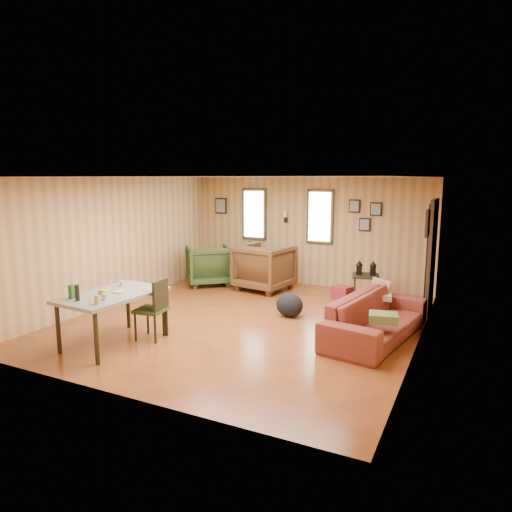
% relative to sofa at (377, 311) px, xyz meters
% --- Properties ---
extents(room, '(5.54, 6.04, 2.44)m').
position_rel_sofa_xyz_m(room, '(-1.99, 0.19, 0.77)').
color(room, brown).
rests_on(room, ground).
extents(sofa, '(1.01, 2.30, 0.87)m').
position_rel_sofa_xyz_m(sofa, '(0.00, 0.00, 0.00)').
color(sofa, maroon).
rests_on(sofa, ground).
extents(recliner_brown, '(1.20, 1.15, 1.08)m').
position_rel_sofa_xyz_m(recliner_brown, '(-2.79, 2.03, 0.11)').
color(recliner_brown, '#533218').
rests_on(recliner_brown, ground).
extents(recliner_green, '(1.29, 1.28, 0.97)m').
position_rel_sofa_xyz_m(recliner_green, '(-4.13, 1.93, 0.05)').
color(recliner_green, '#2D401D').
rests_on(recliner_green, ground).
extents(end_table, '(0.57, 0.54, 0.62)m').
position_rel_sofa_xyz_m(end_table, '(-3.62, 2.24, -0.09)').
color(end_table, black).
rests_on(end_table, ground).
extents(side_table, '(0.61, 0.61, 0.80)m').
position_rel_sofa_xyz_m(side_table, '(-0.63, 2.07, 0.11)').
color(side_table, black).
rests_on(side_table, ground).
extents(cooler, '(0.43, 0.37, 0.26)m').
position_rel_sofa_xyz_m(cooler, '(-1.07, 2.01, -0.30)').
color(cooler, maroon).
rests_on(cooler, ground).
extents(backpack, '(0.49, 0.37, 0.41)m').
position_rel_sofa_xyz_m(backpack, '(-1.57, 0.45, -0.23)').
color(backpack, black).
rests_on(backpack, ground).
extents(sofa_pillows, '(0.73, 1.68, 0.34)m').
position_rel_sofa_xyz_m(sofa_pillows, '(0.04, 0.18, 0.06)').
color(sofa_pillows, '#535831').
rests_on(sofa_pillows, sofa).
extents(dining_table, '(0.99, 1.54, 0.98)m').
position_rel_sofa_xyz_m(dining_table, '(-3.36, -1.90, 0.26)').
color(dining_table, gray).
rests_on(dining_table, ground).
extents(dining_chair, '(0.46, 0.46, 0.91)m').
position_rel_sofa_xyz_m(dining_chair, '(-2.96, -1.46, 0.08)').
color(dining_chair, '#2D401D').
rests_on(dining_chair, ground).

